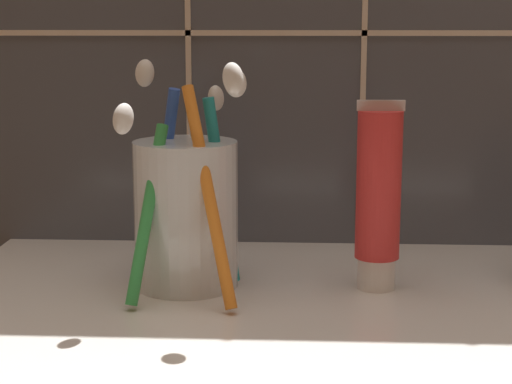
# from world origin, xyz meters

# --- Properties ---
(sink_counter) EXTENTS (0.63, 0.36, 0.02)m
(sink_counter) POSITION_xyz_m (0.00, 0.00, 0.01)
(sink_counter) COLOR silver
(sink_counter) RESTS_ON ground
(toothbrush_cup) EXTENTS (0.10, 0.17, 0.18)m
(toothbrush_cup) POSITION_xyz_m (-0.13, 0.04, 0.08)
(toothbrush_cup) COLOR silver
(toothbrush_cup) RESTS_ON sink_counter
(toothpaste_tube) EXTENTS (0.04, 0.03, 0.15)m
(toothpaste_tube) POSITION_xyz_m (0.02, 0.04, 0.09)
(toothpaste_tube) COLOR white
(toothpaste_tube) RESTS_ON sink_counter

